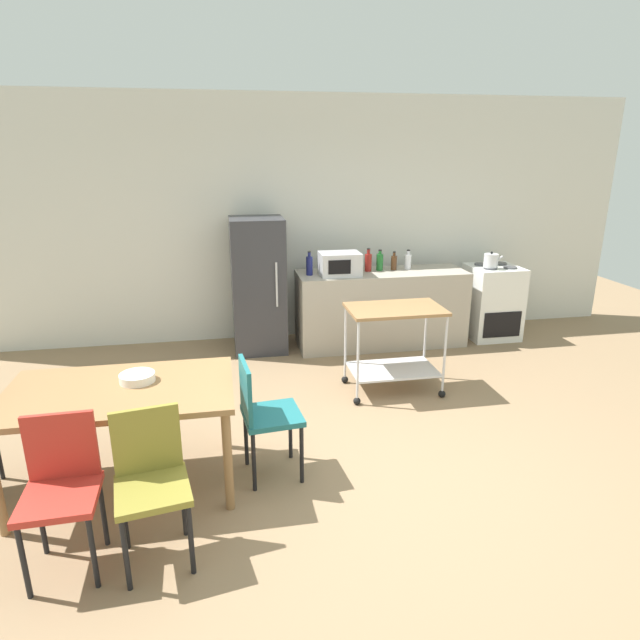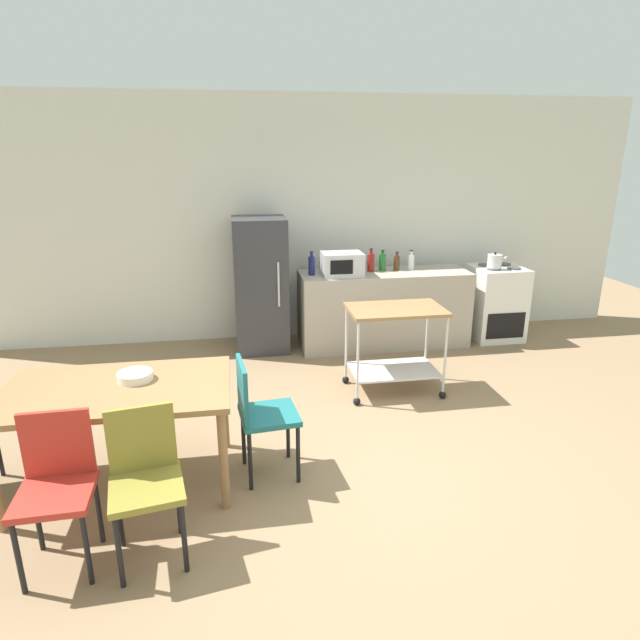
# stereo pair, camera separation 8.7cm
# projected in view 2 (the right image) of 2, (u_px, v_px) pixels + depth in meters

# --- Properties ---
(ground_plane) EXTENTS (12.00, 12.00, 0.00)m
(ground_plane) POSITION_uv_depth(u_px,v_px,m) (361.00, 470.00, 4.01)
(ground_plane) COLOR #8C7051
(back_wall) EXTENTS (8.40, 0.12, 2.90)m
(back_wall) POSITION_uv_depth(u_px,v_px,m) (302.00, 220.00, 6.57)
(back_wall) COLOR silver
(back_wall) RESTS_ON ground_plane
(kitchen_counter) EXTENTS (2.00, 0.64, 0.90)m
(kitchen_counter) POSITION_uv_depth(u_px,v_px,m) (383.00, 309.00, 6.45)
(kitchen_counter) COLOR #A89E8E
(kitchen_counter) RESTS_ON ground_plane
(dining_table) EXTENTS (1.50, 0.90, 0.75)m
(dining_table) POSITION_uv_depth(u_px,v_px,m) (118.00, 398.00, 3.65)
(dining_table) COLOR olive
(dining_table) RESTS_ON ground_plane
(chair_teal) EXTENTS (0.44, 0.44, 0.89)m
(chair_teal) POSITION_uv_depth(u_px,v_px,m) (260.00, 410.00, 3.80)
(chair_teal) COLOR #1E666B
(chair_teal) RESTS_ON ground_plane
(chair_olive) EXTENTS (0.46, 0.46, 0.89)m
(chair_olive) POSITION_uv_depth(u_px,v_px,m) (145.00, 475.00, 3.05)
(chair_olive) COLOR olive
(chair_olive) RESTS_ON ground_plane
(chair_red) EXTENTS (0.41, 0.41, 0.89)m
(chair_red) POSITION_uv_depth(u_px,v_px,m) (56.00, 481.00, 2.99)
(chair_red) COLOR #B72D23
(chair_red) RESTS_ON ground_plane
(stove_oven) EXTENTS (0.60, 0.61, 0.92)m
(stove_oven) POSITION_uv_depth(u_px,v_px,m) (496.00, 303.00, 6.70)
(stove_oven) COLOR white
(stove_oven) RESTS_ON ground_plane
(refrigerator) EXTENTS (0.60, 0.63, 1.55)m
(refrigerator) POSITION_uv_depth(u_px,v_px,m) (261.00, 285.00, 6.22)
(refrigerator) COLOR #333338
(refrigerator) RESTS_ON ground_plane
(kitchen_cart) EXTENTS (0.91, 0.57, 0.85)m
(kitchen_cart) POSITION_uv_depth(u_px,v_px,m) (395.00, 336.00, 5.15)
(kitchen_cart) COLOR olive
(kitchen_cart) RESTS_ON ground_plane
(bottle_soda) EXTENTS (0.08, 0.08, 0.27)m
(bottle_soda) POSITION_uv_depth(u_px,v_px,m) (312.00, 265.00, 6.13)
(bottle_soda) COLOR navy
(bottle_soda) RESTS_ON kitchen_counter
(microwave) EXTENTS (0.46, 0.35, 0.26)m
(microwave) POSITION_uv_depth(u_px,v_px,m) (342.00, 264.00, 6.12)
(microwave) COLOR silver
(microwave) RESTS_ON kitchen_counter
(bottle_olive_oil) EXTENTS (0.08, 0.08, 0.27)m
(bottle_olive_oil) POSITION_uv_depth(u_px,v_px,m) (371.00, 262.00, 6.32)
(bottle_olive_oil) COLOR maroon
(bottle_olive_oil) RESTS_ON kitchen_counter
(bottle_sesame_oil) EXTENTS (0.08, 0.08, 0.25)m
(bottle_sesame_oil) POSITION_uv_depth(u_px,v_px,m) (382.00, 262.00, 6.36)
(bottle_sesame_oil) COLOR #1E6628
(bottle_sesame_oil) RESTS_ON kitchen_counter
(bottle_wine) EXTENTS (0.07, 0.07, 0.22)m
(bottle_wine) POSITION_uv_depth(u_px,v_px,m) (397.00, 263.00, 6.38)
(bottle_wine) COLOR #4C2D19
(bottle_wine) RESTS_ON kitchen_counter
(bottle_sparkling_water) EXTENTS (0.08, 0.08, 0.23)m
(bottle_sparkling_water) POSITION_uv_depth(u_px,v_px,m) (411.00, 262.00, 6.43)
(bottle_sparkling_water) COLOR silver
(bottle_sparkling_water) RESTS_ON kitchen_counter
(fruit_bowl) EXTENTS (0.24, 0.24, 0.06)m
(fruit_bowl) POSITION_uv_depth(u_px,v_px,m) (135.00, 376.00, 3.72)
(fruit_bowl) COLOR white
(fruit_bowl) RESTS_ON dining_table
(kettle) EXTENTS (0.24, 0.17, 0.19)m
(kettle) POSITION_uv_depth(u_px,v_px,m) (495.00, 261.00, 6.42)
(kettle) COLOR silver
(kettle) RESTS_ON stove_oven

